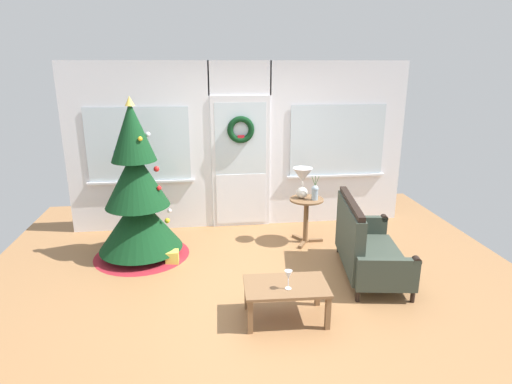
# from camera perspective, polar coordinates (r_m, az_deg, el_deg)

# --- Properties ---
(ground_plane) EXTENTS (6.76, 6.76, 0.00)m
(ground_plane) POSITION_cam_1_polar(r_m,az_deg,el_deg) (5.11, 0.22, -12.61)
(ground_plane) COLOR #996B42
(back_wall_with_door) EXTENTS (5.20, 0.19, 2.55)m
(back_wall_with_door) POSITION_cam_1_polar(r_m,az_deg,el_deg) (6.64, -2.08, 6.11)
(back_wall_with_door) COLOR white
(back_wall_with_door) RESTS_ON ground
(christmas_tree) EXTENTS (1.27, 1.27, 2.13)m
(christmas_tree) POSITION_cam_1_polar(r_m,az_deg,el_deg) (5.84, -15.45, -1.10)
(christmas_tree) COLOR #4C331E
(christmas_tree) RESTS_ON ground
(settee_sofa) EXTENTS (0.89, 1.49, 0.96)m
(settee_sofa) POSITION_cam_1_polar(r_m,az_deg,el_deg) (5.42, 14.23, -6.98)
(settee_sofa) COLOR black
(settee_sofa) RESTS_ON ground
(side_table) EXTENTS (0.50, 0.48, 0.67)m
(side_table) POSITION_cam_1_polar(r_m,az_deg,el_deg) (6.18, 6.69, -2.59)
(side_table) COLOR brown
(side_table) RESTS_ON ground
(table_lamp) EXTENTS (0.28, 0.28, 0.44)m
(table_lamp) POSITION_cam_1_polar(r_m,az_deg,el_deg) (6.06, 6.20, 1.76)
(table_lamp) COLOR silver
(table_lamp) RESTS_ON side_table
(flower_vase) EXTENTS (0.11, 0.10, 0.35)m
(flower_vase) POSITION_cam_1_polar(r_m,az_deg,el_deg) (6.05, 7.84, 0.02)
(flower_vase) COLOR #99ADBC
(flower_vase) RESTS_ON side_table
(coffee_table) EXTENTS (0.86, 0.55, 0.38)m
(coffee_table) POSITION_cam_1_polar(r_m,az_deg,el_deg) (4.43, 4.01, -12.82)
(coffee_table) COLOR brown
(coffee_table) RESTS_ON ground
(wine_glass) EXTENTS (0.08, 0.08, 0.20)m
(wine_glass) POSITION_cam_1_polar(r_m,az_deg,el_deg) (4.27, 4.33, -11.03)
(wine_glass) COLOR silver
(wine_glass) RESTS_ON coffee_table
(gift_box) EXTENTS (0.17, 0.15, 0.17)m
(gift_box) POSITION_cam_1_polar(r_m,az_deg,el_deg) (5.76, -11.09, -8.47)
(gift_box) COLOR #D8C64C
(gift_box) RESTS_ON ground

